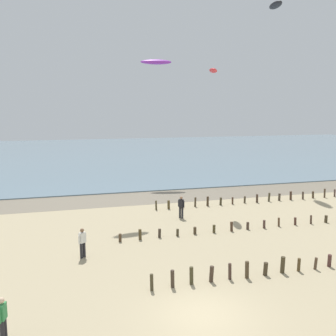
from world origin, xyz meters
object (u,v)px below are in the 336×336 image
Objects in this scene: person_right_flank at (181,206)px; person_left_flank at (82,242)px; kite_aloft_2 at (156,62)px; kite_aloft_5 at (276,5)px; kite_aloft_3 at (213,71)px; person_by_waterline at (3,318)px.

person_left_flank is at bearing -142.02° from person_right_flank.
kite_aloft_5 is (12.27, -4.78, 5.83)m from kite_aloft_2.
person_right_flank is 20.87m from kite_aloft_2.
kite_aloft_5 reaches higher than kite_aloft_2.
person_right_flank is 0.85× the size of kite_aloft_3.
person_left_flank is 33.73m from kite_aloft_5.
kite_aloft_5 is at bearing 38.73° from person_left_flank.
kite_aloft_3 is at bearing 39.64° from person_left_flank.
kite_aloft_2 is at bearing 66.68° from person_by_waterline.
kite_aloft_3 is 15.34m from kite_aloft_5.
kite_aloft_2 is at bearing -156.18° from kite_aloft_3.
person_by_waterline is 17.06m from person_right_flank.
person_by_waterline and person_left_flank have the same top height.
person_right_flank is 0.58× the size of kite_aloft_5.
person_left_flank is 9.75m from person_right_flank.
person_left_flank is at bearing 76.23° from kite_aloft_2.
person_right_flank is 11.88m from kite_aloft_3.
person_by_waterline is at bearing -129.21° from person_right_flank.
person_by_waterline is at bearing 76.26° from kite_aloft_2.
person_left_flank is at bearing 138.55° from kite_aloft_5.
person_left_flank is (3.10, 7.22, 0.00)m from person_by_waterline.
person_right_flank is 26.16m from kite_aloft_5.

